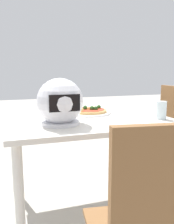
# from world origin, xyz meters

# --- Properties ---
(ground_plane) EXTENTS (14.00, 14.00, 0.00)m
(ground_plane) POSITION_xyz_m (0.00, 0.00, 0.00)
(ground_plane) COLOR #B2ADA3
(dining_table) EXTENTS (1.08, 0.93, 0.71)m
(dining_table) POSITION_xyz_m (0.00, 0.00, 0.63)
(dining_table) COLOR beige
(dining_table) RESTS_ON ground
(pizza_plate) EXTENTS (0.31, 0.31, 0.01)m
(pizza_plate) POSITION_xyz_m (-0.06, -0.08, 0.72)
(pizza_plate) COLOR white
(pizza_plate) RESTS_ON dining_table
(pizza) EXTENTS (0.26, 0.26, 0.05)m
(pizza) POSITION_xyz_m (-0.06, -0.08, 0.74)
(pizza) COLOR tan
(pizza) RESTS_ON pizza_plate
(motorcycle_helmet) EXTENTS (0.27, 0.27, 0.27)m
(motorcycle_helmet) POSITION_xyz_m (0.22, 0.20, 0.84)
(motorcycle_helmet) COLOR silver
(motorcycle_helmet) RESTS_ON dining_table
(drinking_glass) EXTENTS (0.07, 0.07, 0.12)m
(drinking_glass) POSITION_xyz_m (-0.45, 0.25, 0.77)
(drinking_glass) COLOR silver
(drinking_glass) RESTS_ON dining_table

